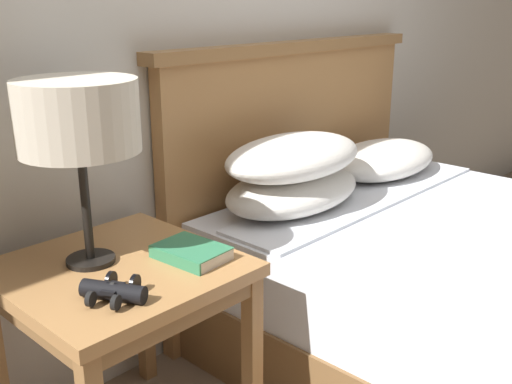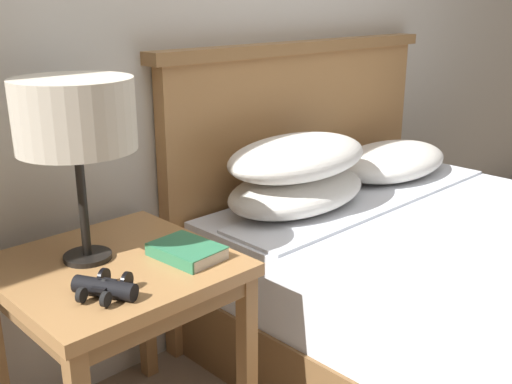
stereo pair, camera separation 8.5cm
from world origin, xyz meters
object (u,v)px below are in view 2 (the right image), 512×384
at_px(bed, 501,303).
at_px(binoculars_pair, 105,288).
at_px(book_on_nightstand, 186,251).
at_px(nightstand, 115,289).
at_px(table_lamp, 75,117).

xyz_separation_m(bed, binoculars_pair, (-1.20, 0.46, 0.31)).
bearing_deg(book_on_nightstand, binoculars_pair, -170.73).
xyz_separation_m(nightstand, book_on_nightstand, (0.16, -0.11, 0.10)).
xyz_separation_m(bed, table_lamp, (-1.12, 0.68, 0.68)).
relative_size(bed, binoculars_pair, 12.77).
distance_m(bed, table_lamp, 1.48).
relative_size(nightstand, book_on_nightstand, 2.95).
bearing_deg(binoculars_pair, bed, -21.01).
bearing_deg(nightstand, bed, -29.75).
distance_m(table_lamp, binoculars_pair, 0.44).
height_order(nightstand, book_on_nightstand, book_on_nightstand).
bearing_deg(nightstand, book_on_nightstand, -34.76).
height_order(bed, binoculars_pair, bed).
distance_m(nightstand, bed, 1.26).
bearing_deg(table_lamp, book_on_nightstand, -41.62).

